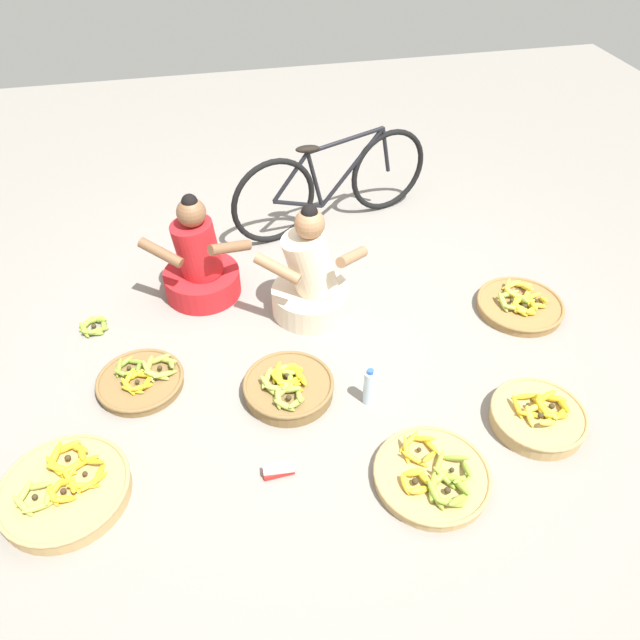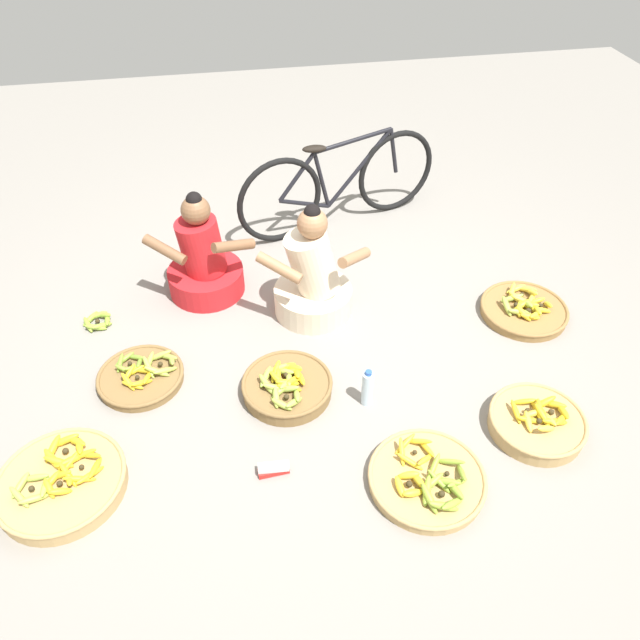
% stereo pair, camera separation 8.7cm
% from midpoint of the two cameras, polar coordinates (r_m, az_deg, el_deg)
% --- Properties ---
extents(ground_plane, '(10.00, 10.00, 0.00)m').
position_cam_midpoint_polar(ground_plane, '(3.88, -1.28, -1.96)').
color(ground_plane, gray).
extents(vendor_woman_front, '(0.75, 0.52, 0.82)m').
position_cam_midpoint_polar(vendor_woman_front, '(3.94, -1.54, 3.82)').
color(vendor_woman_front, beige).
rests_on(vendor_woman_front, ground).
extents(vendor_woman_behind, '(0.73, 0.52, 0.78)m').
position_cam_midpoint_polar(vendor_woman_behind, '(4.19, -11.88, 5.17)').
color(vendor_woman_behind, red).
rests_on(vendor_woman_behind, ground).
extents(bicycle_leaning, '(1.65, 0.52, 0.73)m').
position_cam_midpoint_polar(bicycle_leaning, '(4.80, 0.69, 12.74)').
color(bicycle_leaning, black).
rests_on(bicycle_leaning, ground).
extents(banana_basket_back_right, '(0.53, 0.53, 0.17)m').
position_cam_midpoint_polar(banana_basket_back_right, '(3.57, 19.24, -8.58)').
color(banana_basket_back_right, tan).
rests_on(banana_basket_back_right, ground).
extents(banana_basket_back_center, '(0.65, 0.65, 0.16)m').
position_cam_midpoint_polar(banana_basket_back_center, '(3.37, -23.65, -14.43)').
color(banana_basket_back_center, tan).
rests_on(banana_basket_back_center, ground).
extents(banana_basket_near_bicycle, '(0.53, 0.53, 0.17)m').
position_cam_midpoint_polar(banana_basket_near_bicycle, '(3.53, -3.73, -6.30)').
color(banana_basket_near_bicycle, brown).
rests_on(banana_basket_near_bicycle, ground).
extents(banana_basket_near_vendor, '(0.51, 0.51, 0.14)m').
position_cam_midpoint_polar(banana_basket_near_vendor, '(3.75, -17.19, -5.46)').
color(banana_basket_near_vendor, brown).
rests_on(banana_basket_near_vendor, ground).
extents(banana_basket_front_left, '(0.58, 0.58, 0.14)m').
position_cam_midpoint_polar(banana_basket_front_left, '(4.28, 17.79, 1.40)').
color(banana_basket_front_left, olive).
rests_on(banana_basket_front_left, ground).
extents(banana_basket_mid_left, '(0.60, 0.60, 0.14)m').
position_cam_midpoint_polar(banana_basket_mid_left, '(3.21, 9.77, -14.28)').
color(banana_basket_mid_left, tan).
rests_on(banana_basket_mid_left, ground).
extents(loose_bananas_front_right, '(0.21, 0.21, 0.08)m').
position_cam_midpoint_polar(loose_bananas_front_right, '(4.22, -21.11, -0.52)').
color(loose_bananas_front_right, '#8CAD38').
rests_on(loose_bananas_front_right, ground).
extents(water_bottle, '(0.07, 0.07, 0.26)m').
position_cam_midpoint_polar(water_bottle, '(3.44, 3.94, -6.34)').
color(water_bottle, silver).
rests_on(water_bottle, ground).
extents(packet_carton_stack, '(0.16, 0.06, 0.06)m').
position_cam_midpoint_polar(packet_carton_stack, '(3.21, -4.72, -13.97)').
color(packet_carton_stack, red).
rests_on(packet_carton_stack, ground).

